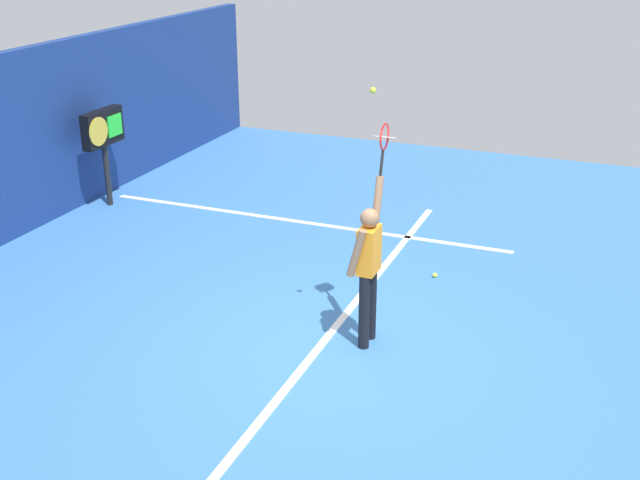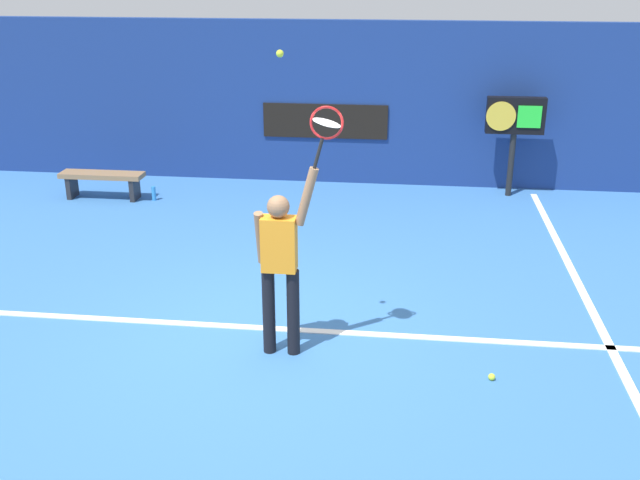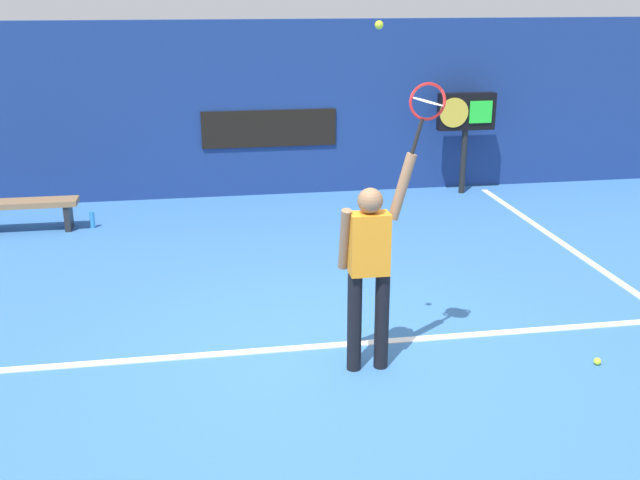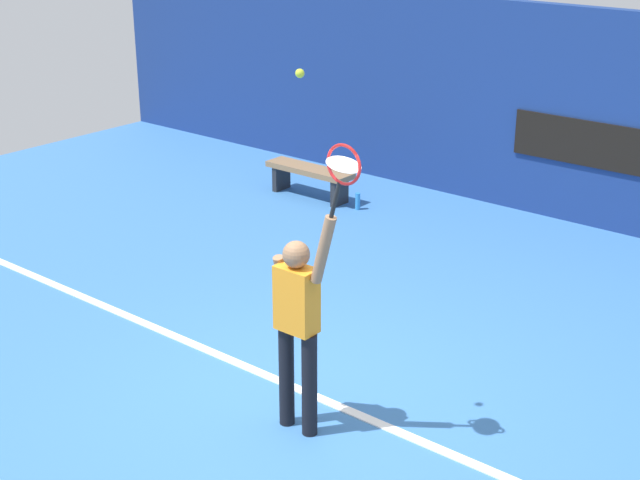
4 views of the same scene
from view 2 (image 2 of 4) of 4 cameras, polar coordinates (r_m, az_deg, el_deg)
The scene contains 12 objects.
ground_plane at distance 7.99m, azimuth -4.39°, elevation -7.39°, with size 18.00×18.00×0.00m, color #3870B2.
back_wall at distance 13.12m, azimuth 0.46°, elevation 10.60°, with size 18.00×0.20×2.83m, color navy.
sponsor_banner_center at distance 13.06m, azimuth 0.40°, elevation 9.22°, with size 2.20×0.03×0.60m, color black.
court_baseline at distance 8.12m, azimuth -4.19°, elevation -6.85°, with size 10.00×0.10×0.01m, color white.
court_sideline at distance 9.91m, azimuth 19.18°, elevation -2.69°, with size 0.10×7.00×0.01m, color white.
tennis_player at distance 7.23m, azimuth -3.12°, elevation -1.67°, with size 0.64×0.31×1.98m.
tennis_racket at distance 6.75m, azimuth 0.45°, elevation 8.82°, with size 0.38×0.27×0.63m.
tennis_ball at distance 6.71m, azimuth -3.14°, elevation 14.27°, with size 0.07×0.07×0.07m, color #CCE033.
scoreboard_clock at distance 12.67m, azimuth 14.91°, elevation 9.01°, with size 0.96×0.20×1.68m.
court_bench at distance 12.85m, azimuth -16.56°, elevation 4.56°, with size 1.40×0.36×0.45m.
water_bottle at distance 12.59m, azimuth -12.79°, elevation 3.55°, with size 0.07×0.07×0.24m, color #338CD8.
spare_ball at distance 7.36m, azimuth 13.20°, elevation -10.31°, with size 0.07×0.07×0.07m, color #CCE033.
Camera 2 is at (1.44, -6.88, 3.80)m, focal length 41.18 mm.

